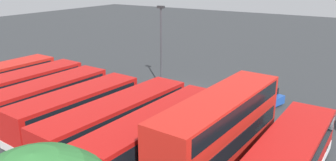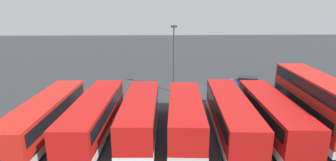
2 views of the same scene
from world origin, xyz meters
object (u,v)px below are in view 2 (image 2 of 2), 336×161
(bus_single_deck_sixth, at_px, (140,115))
(car_small_green, at_px, (326,86))
(bus_double_decker_second, at_px, (314,101))
(bus_single_deck_far_end, at_px, (46,116))
(car_hatchback_silver, at_px, (246,82))
(lamp_post_tall, at_px, (174,54))
(bus_single_deck_fifth, at_px, (185,115))
(bus_single_deck_seventh, at_px, (95,115))
(bus_single_deck_third, at_px, (272,114))
(bus_single_deck_fourth, at_px, (231,114))

(bus_single_deck_sixth, bearing_deg, car_small_green, -154.52)
(bus_double_decker_second, xyz_separation_m, car_small_green, (-7.65, -10.16, -1.75))
(bus_single_deck_far_end, bearing_deg, car_small_green, -160.40)
(car_hatchback_silver, distance_m, lamp_post_tall, 10.33)
(bus_single_deck_fifth, bearing_deg, bus_single_deck_far_end, -1.41)
(car_hatchback_silver, bearing_deg, car_small_green, 168.32)
(bus_single_deck_sixth, distance_m, car_hatchback_silver, 17.80)
(bus_double_decker_second, bearing_deg, car_hatchback_silver, -82.36)
(bus_single_deck_seventh, height_order, lamp_post_tall, lamp_post_tall)
(bus_single_deck_fifth, distance_m, bus_single_deck_far_end, 11.08)
(bus_double_decker_second, height_order, car_hatchback_silver, bus_double_decker_second)
(bus_single_deck_seventh, xyz_separation_m, car_hatchback_silver, (-16.39, -12.34, -0.92))
(car_small_green, bearing_deg, bus_single_deck_fifth, 30.34)
(bus_single_deck_third, bearing_deg, lamp_post_tall, -57.11)
(bus_single_deck_fourth, height_order, bus_single_deck_sixth, same)
(bus_single_deck_seventh, relative_size, car_small_green, 2.45)
(car_hatchback_silver, bearing_deg, bus_single_deck_fourth, 66.59)
(car_hatchback_silver, height_order, lamp_post_tall, lamp_post_tall)
(bus_single_deck_third, height_order, car_hatchback_silver, bus_single_deck_third)
(bus_single_deck_far_end, height_order, car_hatchback_silver, bus_single_deck_far_end)
(bus_single_deck_fourth, distance_m, bus_single_deck_far_end, 14.78)
(car_small_green, bearing_deg, bus_single_deck_third, 43.49)
(bus_single_deck_seventh, bearing_deg, car_hatchback_silver, -143.04)
(bus_single_deck_third, bearing_deg, bus_double_decker_second, -170.17)
(bus_single_deck_fourth, relative_size, lamp_post_tall, 1.51)
(bus_single_deck_sixth, xyz_separation_m, car_small_green, (-22.00, -10.49, -0.92))
(bus_single_deck_seventh, bearing_deg, bus_single_deck_far_end, 1.10)
(bus_single_deck_fourth, relative_size, car_hatchback_silver, 2.76)
(bus_double_decker_second, distance_m, bus_single_deck_third, 3.89)
(bus_single_deck_far_end, bearing_deg, bus_single_deck_seventh, -178.90)
(bus_single_deck_far_end, relative_size, car_small_green, 2.49)
(bus_double_decker_second, xyz_separation_m, bus_single_deck_third, (3.74, 0.65, -0.83))
(bus_single_deck_sixth, xyz_separation_m, bus_single_deck_seventh, (3.66, -0.06, 0.00))
(car_small_green, bearing_deg, lamp_post_tall, -1.48)
(bus_single_deck_far_end, bearing_deg, bus_double_decker_second, -179.11)
(bus_single_deck_fourth, xyz_separation_m, lamp_post_tall, (3.99, -11.13, 3.05))
(bus_single_deck_third, bearing_deg, bus_single_deck_fourth, -2.73)
(bus_single_deck_third, height_order, bus_single_deck_fifth, same)
(bus_single_deck_sixth, bearing_deg, bus_single_deck_third, 178.26)
(bus_double_decker_second, relative_size, bus_single_deck_third, 0.95)
(bus_single_deck_far_end, bearing_deg, lamp_post_tall, -134.49)
(bus_double_decker_second, height_order, lamp_post_tall, lamp_post_tall)
(bus_single_deck_seventh, xyz_separation_m, car_small_green, (-25.66, -10.42, -0.92))
(bus_double_decker_second, relative_size, lamp_post_tall, 1.38)
(bus_single_deck_fourth, xyz_separation_m, bus_single_deck_sixth, (7.30, -0.16, -0.00))
(bus_single_deck_seventh, xyz_separation_m, bus_single_deck_far_end, (3.82, 0.07, 0.00))
(lamp_post_tall, bearing_deg, bus_single_deck_third, 122.89)
(bus_single_deck_sixth, distance_m, lamp_post_tall, 11.86)
(bus_single_deck_third, xyz_separation_m, car_small_green, (-11.39, -10.81, -0.92))
(bus_single_deck_third, bearing_deg, car_small_green, -136.51)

